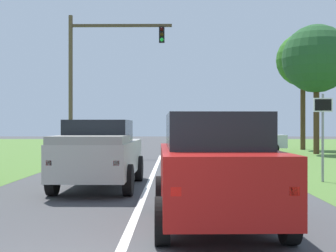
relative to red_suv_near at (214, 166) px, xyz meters
name	(u,v)px	position (x,y,z in m)	size (l,w,h in m)	color
ground_plane	(153,173)	(-1.47, 9.24, -1.04)	(120.00, 120.00, 0.00)	#424244
lane_centre_stripe	(122,249)	(-1.47, -1.76, -1.04)	(0.16, 43.06, 0.01)	white
red_suv_near	(214,166)	(0.00, 0.00, 0.00)	(2.23, 4.75, 1.99)	#9E1411
pickup_truck_lead	(100,153)	(-2.81, 4.96, -0.05)	(2.19, 5.32, 1.93)	#B7B2A8
traffic_light	(95,66)	(-5.31, 19.41, 4.23)	(6.04, 0.40, 8.21)	brown
keep_moving_sign	(323,126)	(3.97, 6.52, 0.72)	(0.60, 0.09, 2.77)	gray
oak_tree_right	(316,59)	(8.15, 21.34, 4.86)	(4.22, 4.22, 8.04)	#4C351E
crossing_suv_far	(249,138)	(4.15, 22.57, -0.11)	(4.77, 2.16, 1.78)	silver
extra_tree_1	(303,60)	(8.77, 26.77, 5.51)	(3.88, 3.88, 8.54)	#4C351E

